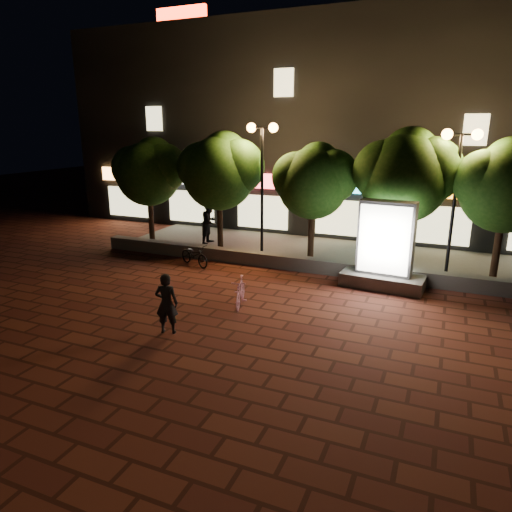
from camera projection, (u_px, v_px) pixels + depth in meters
The scene contains 16 objects.
ground at pixel (242, 305), 13.64m from camera, with size 80.00×80.00×0.00m, color maroon.
retaining_wall at pixel (287, 262), 17.12m from camera, with size 16.00×0.45×0.50m, color slate.
sidewalk at pixel (306, 251), 19.39m from camera, with size 16.00×5.00×0.08m, color slate.
building_block at pixel (346, 129), 23.79m from camera, with size 28.00×8.12×11.30m.
tree_far_left at pixel (150, 170), 20.19m from camera, with size 3.36×2.80×4.63m.
tree_left at pixel (221, 169), 18.83m from camera, with size 3.60×3.00×4.89m.
tree_mid at pixel (315, 179), 17.40m from camera, with size 3.24×2.70×4.50m.
tree_right at pixel (406, 173), 16.06m from camera, with size 3.72×3.10×5.07m.
tree_far_right at pixel (508, 183), 14.92m from camera, with size 3.48×2.90×4.76m.
street_lamp_left at pixel (262, 156), 17.71m from camera, with size 1.26×0.36×5.18m.
street_lamp_right at pixel (458, 165), 15.12m from camera, with size 1.26×0.36×4.98m.
ad_kiosk at pixel (385, 253), 14.97m from camera, with size 2.74×1.53×2.86m.
scooter_pink at pixel (240, 292), 13.51m from camera, with size 0.41×1.45×0.87m, color #F799C4.
rider at pixel (167, 304), 11.65m from camera, with size 0.58×0.38×1.60m, color black.
scooter_parked at pixel (194, 255), 17.45m from camera, with size 0.55×1.59×0.83m, color black.
pedestrian at pixel (210, 222), 20.38m from camera, with size 0.92×0.72×1.90m, color black.
Camera 1 is at (5.33, -11.56, 5.14)m, focal length 32.21 mm.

